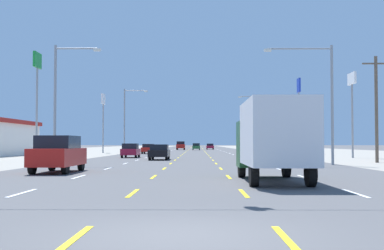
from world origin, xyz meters
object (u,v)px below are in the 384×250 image
sedan_far_left_far (149,149)px  pole_sign_right_row_2 (299,98)px  streetlight_right_row_1 (263,119)px  hatchback_far_left_midfar (131,150)px  box_truck_inner_right_nearest (273,137)px  streetlight_left_row_1 (127,117)px  suv_inner_left_farthest (181,145)px  pole_sign_left_row_1 (37,79)px  hatchback_center_turn_farther (196,147)px  sedan_inner_right_distant_a (210,146)px  streetlight_left_row_0 (60,96)px  streetlight_right_row_0 (324,93)px  sedan_inner_left_mid (159,152)px  pole_sign_right_row_1 (352,93)px  pole_sign_left_row_2 (103,107)px  suv_far_left_near (58,153)px

sedan_far_left_far → pole_sign_right_row_2: size_ratio=0.39×
sedan_far_left_far → streetlight_right_row_1: 17.36m
hatchback_far_left_midfar → streetlight_right_row_1: 24.13m
box_truck_inner_right_nearest → pole_sign_right_row_2: 57.39m
streetlight_left_row_1 → streetlight_right_row_1: streetlight_left_row_1 is taller
suv_inner_left_farthest → pole_sign_left_row_1: size_ratio=0.45×
hatchback_center_turn_farther → sedan_inner_right_distant_a: size_ratio=0.87×
pole_sign_left_row_1 → streetlight_right_row_1: size_ratio=1.28×
pole_sign_right_row_2 → streetlight_left_row_0: size_ratio=1.31×
streetlight_left_row_0 → streetlight_left_row_1: bearing=90.0°
hatchback_center_turn_farther → streetlight_left_row_1: bearing=-103.3°
box_truck_inner_right_nearest → streetlight_right_row_0: (6.16, 15.89, 3.39)m
streetlight_right_row_1 → streetlight_right_row_0: bearing=-90.3°
sedan_inner_left_mid → hatchback_center_turn_farther: 66.00m
hatchback_center_turn_farther → hatchback_far_left_midfar: bearing=-96.8°
pole_sign_right_row_1 → streetlight_left_row_0: 31.85m
pole_sign_left_row_2 → streetlight_left_row_0: 44.51m
sedan_inner_left_mid → suv_inner_left_farthest: 69.43m
sedan_inner_left_mid → pole_sign_right_row_1: bearing=17.7°
streetlight_right_row_0 → streetlight_right_row_1: (0.16, 34.65, -0.22)m
sedan_inner_left_mid → streetlight_left_row_0: (-6.53, -10.64, 4.32)m
sedan_inner_left_mid → box_truck_inner_right_nearest: bearing=-75.9°
hatchback_center_turn_farther → streetlight_right_row_1: bearing=-77.1°
suv_far_left_near → streetlight_left_row_0: streetlight_left_row_0 is taller
hatchback_far_left_midfar → streetlight_right_row_1: size_ratio=0.46×
pole_sign_right_row_2 → suv_inner_left_farthest: bearing=115.8°
box_truck_inner_right_nearest → pole_sign_left_row_1: pole_sign_left_row_1 is taller
streetlight_right_row_1 → hatchback_far_left_midfar: bearing=-134.6°
sedan_far_left_far → hatchback_center_turn_farther: 39.92m
pole_sign_left_row_2 → streetlight_right_row_0: bearing=-60.9°
sedan_far_left_far → streetlight_right_row_0: bearing=-66.2°
hatchback_center_turn_farther → pole_sign_left_row_2: size_ratio=0.41×
hatchback_far_left_midfar → pole_sign_left_row_1: bearing=-161.8°
streetlight_right_row_1 → streetlight_left_row_1: bearing=180.0°
streetlight_right_row_0 → streetlight_left_row_1: 39.69m
suv_far_left_near → box_truck_inner_right_nearest: bearing=-31.4°
box_truck_inner_right_nearest → suv_far_left_near: box_truck_inner_right_nearest is taller
pole_sign_left_row_2 → pole_sign_right_row_2: size_ratio=0.83×
pole_sign_left_row_2 → pole_sign_right_row_1: bearing=-40.2°
sedan_far_left_far → sedan_inner_right_distant_a: bearing=77.9°
suv_inner_left_farthest → pole_sign_left_row_2: 38.25m
suv_far_left_near → pole_sign_left_row_1: 26.72m
streetlight_left_row_1 → sedan_inner_left_mid: bearing=-74.7°
sedan_inner_right_distant_a → streetlight_right_row_0: streetlight_right_row_0 is taller
pole_sign_left_row_1 → pole_sign_left_row_2: bearing=87.6°
pole_sign_right_row_2 → sedan_far_left_far: bearing=-173.9°
pole_sign_left_row_2 → streetlight_left_row_0: size_ratio=1.09×
sedan_inner_left_mid → streetlight_right_row_1: 27.62m
hatchback_far_left_midfar → streetlight_left_row_1: streetlight_left_row_1 is taller
hatchback_far_left_midfar → pole_sign_right_row_2: pole_sign_right_row_2 is taller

